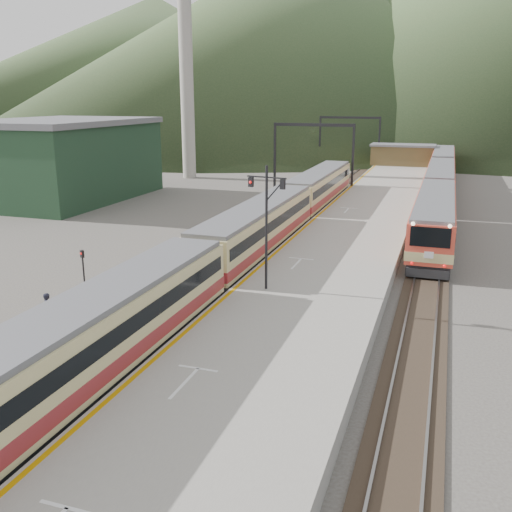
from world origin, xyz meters
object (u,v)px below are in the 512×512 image
(main_train, at_px, (258,230))
(signal_mast, at_px, (266,215))
(second_train, at_px, (440,183))
(worker, at_px, (49,310))

(main_train, relative_size, signal_mast, 8.95)
(second_train, distance_m, worker, 45.90)
(second_train, xyz_separation_m, signal_mast, (-8.06, -36.36, 3.05))
(main_train, relative_size, worker, 32.99)
(second_train, bearing_deg, signal_mast, -102.50)
(signal_mast, xyz_separation_m, worker, (-9.16, -6.17, -4.13))
(second_train, relative_size, worker, 32.92)
(worker, bearing_deg, second_train, -75.76)
(main_train, xyz_separation_m, worker, (-5.72, -15.23, -1.09))
(second_train, distance_m, signal_mast, 37.37)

